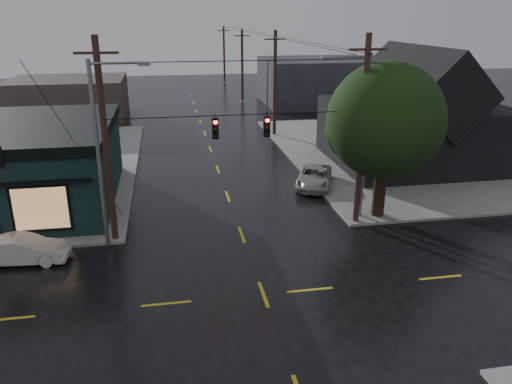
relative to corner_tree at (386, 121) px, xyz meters
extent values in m
plane|color=black|center=(-8.03, -7.07, -5.58)|extent=(160.00, 160.00, 0.00)
cube|color=gray|center=(11.97, 12.93, -5.51)|extent=(28.00, 28.00, 0.15)
cube|color=black|center=(6.97, 9.93, -3.18)|extent=(12.00, 11.00, 4.50)
cylinder|color=black|center=(0.00, 0.00, -3.42)|extent=(0.70, 0.70, 4.03)
sphere|color=black|center=(0.00, 0.00, 0.03)|extent=(6.36, 6.36, 6.36)
cylinder|color=black|center=(-8.03, -0.57, 0.72)|extent=(13.00, 0.04, 0.04)
cube|color=#3D2F2C|center=(-22.03, 32.93, -3.38)|extent=(12.00, 10.00, 4.40)
cube|color=#29292E|center=(7.97, 37.93, -2.78)|extent=(14.00, 12.00, 5.60)
imported|color=silver|center=(-18.50, -2.31, -4.93)|extent=(4.10, 1.70, 1.32)
imported|color=#ADA9A0|center=(-2.03, 5.87, -4.92)|extent=(3.71, 5.22, 1.32)
camera|label=1|loc=(-11.54, -24.83, 5.45)|focal=35.00mm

